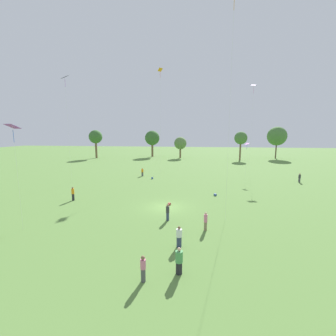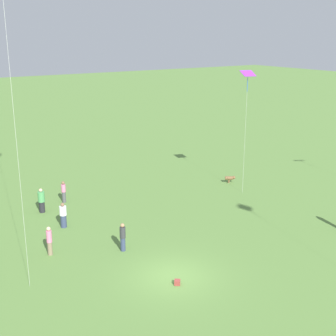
{
  "view_description": "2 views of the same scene",
  "coord_description": "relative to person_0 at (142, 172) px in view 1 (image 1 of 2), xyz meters",
  "views": [
    {
      "loc": [
        3.75,
        -25.82,
        8.86
      ],
      "look_at": [
        0.17,
        0.43,
        4.72
      ],
      "focal_mm": 24.0,
      "sensor_mm": 36.0,
      "label": 1
    },
    {
      "loc": [
        12.39,
        18.29,
        12.4
      ],
      "look_at": [
        -2.22,
        -3.83,
        4.68
      ],
      "focal_mm": 50.0,
      "sensor_mm": 36.0,
      "label": 2
    }
  ],
  "objects": [
    {
      "name": "person_1",
      "position": [
        12.24,
        -24.84,
        0.05
      ],
      "size": [
        0.45,
        0.45,
        1.74
      ],
      "rotation": [
        0.0,
        0.0,
        5.29
      ],
      "color": "#847056",
      "rests_on": "ground_plane"
    },
    {
      "name": "person_6",
      "position": [
        10.39,
        -31.61,
        0.03
      ],
      "size": [
        0.59,
        0.59,
        1.78
      ],
      "rotation": [
        0.0,
        0.0,
        3.41
      ],
      "color": "#232328",
      "rests_on": "ground_plane"
    },
    {
      "name": "tree_4",
      "position": [
        38.37,
        38.43,
        6.94
      ],
      "size": [
        6.52,
        6.52,
        11.05
      ],
      "color": "brown",
      "rests_on": "ground_plane"
    },
    {
      "name": "kite_0",
      "position": [
        3.17,
        4.02,
        19.48
      ],
      "size": [
        1.09,
        1.08,
        22.2
      ],
      "rotation": [
        0.0,
        0.0,
        3.1
      ],
      "color": "orange",
      "rests_on": "ground_plane"
    },
    {
      "name": "tree_0",
      "position": [
        -24.77,
        31.17,
        6.59
      ],
      "size": [
        4.66,
        4.66,
        9.89
      ],
      "color": "brown",
      "rests_on": "ground_plane"
    },
    {
      "name": "picnic_bag_2",
      "position": [
        2.63,
        -2.62,
        -0.66
      ],
      "size": [
        0.34,
        0.29,
        0.36
      ],
      "rotation": [
        0.0,
        0.0,
        3.02
      ],
      "color": "#33518C",
      "rests_on": "ground_plane"
    },
    {
      "name": "tree_1",
      "position": [
        -5.85,
        38.43,
        6.12
      ],
      "size": [
        5.44,
        5.44,
        9.76
      ],
      "color": "brown",
      "rests_on": "ground_plane"
    },
    {
      "name": "tree_2",
      "position": [
        4.97,
        35.3,
        4.39
      ],
      "size": [
        4.38,
        4.38,
        7.48
      ],
      "color": "brown",
      "rests_on": "ground_plane"
    },
    {
      "name": "kite_4",
      "position": [
        14.34,
        -22.02,
        19.53
      ],
      "size": [
        1.07,
        1.28,
        21.81
      ],
      "rotation": [
        0.0,
        0.0,
        0.47
      ],
      "color": "green",
      "rests_on": "ground_plane"
    },
    {
      "name": "picnic_bag_1",
      "position": [
        13.95,
        -12.94,
        -0.71
      ],
      "size": [
        0.42,
        0.48,
        0.27
      ],
      "rotation": [
        0.0,
        0.0,
        2.02
      ],
      "color": "#33518C",
      "rests_on": "ground_plane"
    },
    {
      "name": "person_0",
      "position": [
        0.0,
        0.0,
        0.0
      ],
      "size": [
        0.64,
        0.64,
        1.72
      ],
      "rotation": [
        0.0,
        0.0,
        2.46
      ],
      "color": "#4C4C51",
      "rests_on": "ground_plane"
    },
    {
      "name": "kite_8",
      "position": [
        -11.27,
        -7.53,
        16.56
      ],
      "size": [
        1.36,
        1.31,
        18.52
      ],
      "rotation": [
        0.0,
        0.0,
        4.98
      ],
      "color": "black",
      "rests_on": "ground_plane"
    },
    {
      "name": "person_4",
      "position": [
        -4.9,
        -17.86,
        0.08
      ],
      "size": [
        0.47,
        0.47,
        1.83
      ],
      "rotation": [
        0.0,
        0.0,
        5.12
      ],
      "color": "#232328",
      "rests_on": "ground_plane"
    },
    {
      "name": "kite_7",
      "position": [
        20.58,
        -0.15,
        5.74
      ],
      "size": [
        1.0,
        1.02,
        6.99
      ],
      "rotation": [
        0.0,
        0.0,
        4.43
      ],
      "color": "purple",
      "rests_on": "ground_plane"
    },
    {
      "name": "person_2",
      "position": [
        29.72,
        -1.91,
        -0.02
      ],
      "size": [
        0.53,
        0.53,
        1.66
      ],
      "rotation": [
        0.0,
        0.0,
        5.23
      ],
      "color": "#4C4C51",
      "rests_on": "ground_plane"
    },
    {
      "name": "kite_5",
      "position": [
        -4.53,
        -26.96,
        8.3
      ],
      "size": [
        1.19,
        1.14,
        9.63
      ],
      "rotation": [
        0.0,
        0.0,
        2.09
      ],
      "color": "purple",
      "rests_on": "ground_plane"
    },
    {
      "name": "picnic_bag_0",
      "position": [
        8.0,
        -18.03,
        -0.71
      ],
      "size": [
        0.41,
        0.4,
        0.26
      ],
      "rotation": [
        0.0,
        0.0,
        2.46
      ],
      "color": "#933833",
      "rests_on": "ground_plane"
    },
    {
      "name": "kite_1",
      "position": [
        23.43,
        9.98,
        17.72
      ],
      "size": [
        1.25,
        1.22,
        19.64
      ],
      "rotation": [
        0.0,
        0.0,
        5.7
      ],
      "color": "purple",
      "rests_on": "ground_plane"
    },
    {
      "name": "ground_plane",
      "position": [
        7.72,
        -18.85,
        -0.84
      ],
      "size": [
        240.0,
        240.0,
        0.0
      ],
      "primitive_type": "plane",
      "color": "#5B843D"
    },
    {
      "name": "person_7",
      "position": [
        8.33,
        -32.67,
        0.0
      ],
      "size": [
        0.45,
        0.45,
        1.67
      ],
      "rotation": [
        0.0,
        0.0,
        4.25
      ],
      "color": "#4C4C51",
      "rests_on": "ground_plane"
    },
    {
      "name": "tree_3",
      "position": [
        25.14,
        32.25,
        6.3
      ],
      "size": [
        4.16,
        4.16,
        9.33
      ],
      "color": "brown",
      "rests_on": "ground_plane"
    },
    {
      "name": "person_5",
      "position": [
        10.1,
        -28.21,
        -0.01
      ],
      "size": [
        0.62,
        0.62,
        1.7
      ],
      "rotation": [
        0.0,
        0.0,
        1.11
      ],
      "color": "#333D5B",
      "rests_on": "ground_plane"
    },
    {
      "name": "person_3",
      "position": [
        8.47,
        -22.98,
        0.03
      ],
      "size": [
        0.4,
        0.4,
        1.73
      ],
      "rotation": [
        0.0,
        0.0,
        4.55
      ],
      "color": "#333D5B",
      "rests_on": "ground_plane"
    }
  ]
}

